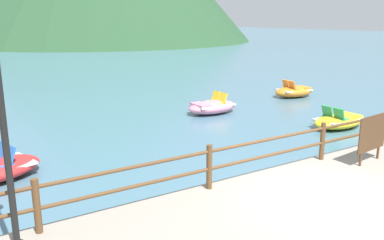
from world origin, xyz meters
name	(u,v)px	position (x,y,z in m)	size (l,w,h in m)	color
ground_plane	(9,57)	(0.00, 40.00, 0.00)	(200.00, 200.00, 0.00)	#477084
dock_railing	(271,149)	(0.00, 1.55, 0.97)	(23.92, 0.12, 0.95)	brown
sign_board	(372,134)	(2.54, 0.78, 1.13)	(1.18, 0.18, 1.19)	silver
pedal_boat_0	(212,107)	(3.22, 8.55, 0.28)	(2.24, 1.28, 0.86)	pink
pedal_boat_1	(339,121)	(5.81, 4.31, 0.25)	(2.22, 1.31, 0.81)	yellow
pedal_boat_3	(294,91)	(8.71, 9.35, 0.28)	(2.20, 1.35, 0.87)	orange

